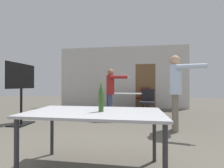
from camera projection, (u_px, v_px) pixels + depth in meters
name	position (u px, v px, depth m)	size (l,w,h in m)	color
back_wall	(122.00, 77.00, 7.14)	(6.06, 0.12, 2.90)	beige
conference_table_near	(95.00, 117.00, 1.85)	(1.66, 0.83, 0.75)	#A8A8AD
conference_table_far	(128.00, 95.00, 6.03)	(1.72, 0.78, 0.75)	#A8A8AD
tv_screen	(21.00, 87.00, 4.06)	(0.44, 1.02, 1.66)	black
person_far_watching	(111.00, 89.00, 4.91)	(0.81, 0.64, 1.60)	#3D4C75
person_center_tall	(176.00, 85.00, 3.51)	(0.78, 0.71, 1.77)	slate
office_chair_far_left	(147.00, 103.00, 5.11)	(0.56, 0.61, 0.94)	black
office_chair_far_right	(143.00, 99.00, 6.64)	(0.65, 0.68, 0.96)	black
beer_bottle	(101.00, 98.00, 1.83)	(0.06, 0.06, 0.36)	#2D511E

